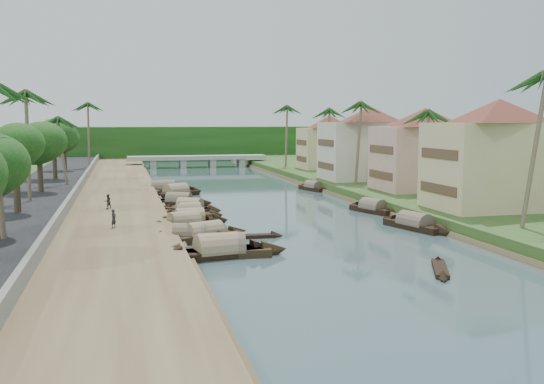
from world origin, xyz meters
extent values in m
plane|color=#3B5359|center=(0.00, 0.00, 0.00)|extent=(220.00, 220.00, 0.00)
cube|color=brown|center=(-16.00, 20.00, 0.40)|extent=(10.00, 180.00, 0.80)
cube|color=#305020|center=(19.00, 20.00, 0.60)|extent=(16.00, 180.00, 1.20)
cube|color=black|center=(-24.50, 20.00, 0.70)|extent=(8.00, 180.00, 1.40)
cube|color=slate|center=(-20.20, 20.00, 1.35)|extent=(0.40, 180.00, 1.10)
cube|color=#173D10|center=(0.00, 95.00, 4.00)|extent=(120.00, 4.00, 8.00)
cube|color=#173D10|center=(0.00, 100.00, 4.00)|extent=(120.00, 4.00, 8.00)
cube|color=#173D10|center=(0.00, 105.00, 4.00)|extent=(120.00, 4.00, 8.00)
cube|color=gray|center=(0.00, 72.00, 2.00)|extent=(28.00, 4.00, 0.80)
cube|color=gray|center=(-9.00, 72.00, 0.90)|extent=(1.20, 3.50, 1.80)
cube|color=gray|center=(-3.00, 72.00, 0.90)|extent=(1.20, 3.50, 1.80)
cube|color=gray|center=(3.00, 72.00, 0.90)|extent=(1.20, 3.50, 1.80)
cube|color=gray|center=(9.00, 72.00, 0.90)|extent=(1.20, 3.50, 1.80)
cube|color=#CCC289|center=(19.00, -2.00, 5.20)|extent=(12.00, 8.00, 8.00)
pyramid|color=brown|center=(19.00, -2.00, 10.30)|extent=(14.85, 14.85, 2.20)
cube|color=#513A25|center=(12.95, -2.00, 3.20)|extent=(0.10, 6.40, 0.90)
cube|color=#513A25|center=(12.95, -2.00, 6.40)|extent=(0.10, 6.40, 0.90)
cube|color=#DAA49A|center=(20.00, 14.00, 4.95)|extent=(11.00, 8.00, 7.50)
pyramid|color=brown|center=(20.00, 14.00, 9.80)|extent=(14.11, 14.11, 2.20)
cube|color=#513A25|center=(14.45, 14.00, 3.08)|extent=(0.10, 6.40, 0.90)
cube|color=#513A25|center=(14.45, 14.00, 6.08)|extent=(0.10, 6.40, 0.90)
cube|color=beige|center=(19.00, 28.00, 5.20)|extent=(13.00, 8.00, 8.00)
pyramid|color=brown|center=(19.00, 28.00, 10.30)|extent=(15.59, 15.59, 2.20)
cube|color=#513A25|center=(12.45, 28.00, 3.20)|extent=(0.10, 6.40, 0.90)
cube|color=#513A25|center=(12.45, 28.00, 6.40)|extent=(0.10, 6.40, 0.90)
cube|color=#CCC289|center=(20.00, 48.00, 4.70)|extent=(10.00, 7.00, 7.00)
pyramid|color=brown|center=(20.00, 48.00, 9.30)|extent=(12.62, 12.62, 2.20)
cube|color=#513A25|center=(14.95, 48.00, 2.95)|extent=(0.10, 5.60, 0.90)
cube|color=#513A25|center=(14.95, 48.00, 5.75)|extent=(0.10, 5.60, 0.90)
cube|color=black|center=(-8.45, -10.71, 0.20)|extent=(6.94, 2.59, 0.70)
cone|color=black|center=(-4.68, -10.98, 0.28)|extent=(2.08, 2.04, 2.13)
cone|color=black|center=(-12.22, -10.45, 0.28)|extent=(2.08, 2.04, 2.13)
cylinder|color=#6C5F51|center=(-8.45, -10.71, 0.58)|extent=(5.34, 2.56, 2.20)
cube|color=black|center=(-8.78, -10.97, 0.20)|extent=(6.40, 3.19, 0.70)
cone|color=black|center=(-5.43, -10.39, 0.28)|extent=(2.10, 2.24, 2.16)
cone|color=black|center=(-12.13, -11.55, 0.28)|extent=(2.10, 2.24, 2.16)
cylinder|color=#9A8462|center=(-8.78, -10.97, 0.58)|extent=(4.99, 3.03, 2.27)
cube|color=black|center=(-8.87, -4.84, 0.20)|extent=(6.16, 4.04, 0.70)
cone|color=black|center=(-5.85, -3.53, 0.28)|extent=(2.21, 2.20, 1.85)
cone|color=black|center=(-11.88, -6.14, 0.28)|extent=(2.21, 2.20, 1.85)
cylinder|color=#9A8462|center=(-8.87, -4.84, 0.58)|extent=(4.91, 3.55, 1.92)
cube|color=black|center=(-10.01, -4.96, 0.20)|extent=(5.60, 2.86, 0.70)
cone|color=black|center=(-7.11, -5.62, 0.28)|extent=(1.84, 1.84, 1.71)
cone|color=black|center=(-12.91, -4.30, 0.28)|extent=(1.84, 1.84, 1.71)
cylinder|color=#6C5F51|center=(-10.01, -4.96, 0.58)|extent=(4.38, 2.64, 1.78)
cube|color=black|center=(-9.85, 0.97, 0.20)|extent=(5.74, 3.54, 0.70)
cone|color=black|center=(-7.01, 1.97, 0.28)|extent=(2.04, 2.09, 1.83)
cone|color=black|center=(-12.70, -0.03, 0.28)|extent=(2.04, 2.09, 1.83)
cylinder|color=#9A8462|center=(-9.85, 0.97, 0.58)|extent=(4.55, 3.18, 1.92)
cube|color=black|center=(-9.19, 2.40, 0.20)|extent=(5.26, 2.27, 0.70)
cone|color=black|center=(-6.33, 2.56, 0.28)|extent=(1.62, 1.87, 1.95)
cone|color=black|center=(-12.05, 2.24, 0.28)|extent=(1.62, 1.87, 1.95)
cylinder|color=#9A8462|center=(-9.19, 2.40, 0.58)|extent=(4.05, 2.28, 2.07)
cube|color=black|center=(-8.88, 5.99, 0.20)|extent=(4.94, 2.15, 0.70)
cone|color=black|center=(-6.22, 5.74, 0.28)|extent=(1.54, 1.67, 1.70)
cone|color=black|center=(-11.53, 6.23, 0.28)|extent=(1.54, 1.67, 1.70)
cylinder|color=#6C5F51|center=(-8.88, 5.99, 0.58)|extent=(3.82, 2.12, 1.79)
cube|color=black|center=(-8.63, 8.33, 0.20)|extent=(4.82, 2.82, 0.70)
cone|color=black|center=(-6.21, 9.14, 0.28)|extent=(1.66, 1.65, 1.45)
cone|color=black|center=(-11.06, 7.53, 0.28)|extent=(1.66, 1.65, 1.45)
cylinder|color=#9A8462|center=(-8.63, 8.33, 0.58)|extent=(3.81, 2.53, 1.50)
cube|color=black|center=(-8.32, 10.26, 0.20)|extent=(5.32, 4.06, 0.70)
cone|color=black|center=(-5.87, 8.92, 0.28)|extent=(2.11, 2.19, 1.85)
cone|color=black|center=(-10.78, 11.60, 0.28)|extent=(2.11, 2.19, 1.85)
cylinder|color=#9A8462|center=(-8.32, 10.26, 0.58)|extent=(4.31, 3.55, 1.95)
cube|color=black|center=(-8.91, 16.17, 0.20)|extent=(5.88, 3.97, 0.70)
cone|color=black|center=(-6.04, 14.82, 0.28)|extent=(2.12, 2.08, 1.71)
cone|color=black|center=(-11.77, 17.53, 0.28)|extent=(2.12, 2.08, 1.71)
cylinder|color=#6C5F51|center=(-8.91, 16.17, 0.58)|extent=(4.69, 3.46, 1.77)
cube|color=black|center=(-9.15, 16.67, 0.20)|extent=(4.77, 2.66, 0.70)
cone|color=black|center=(-6.72, 15.99, 0.28)|extent=(1.62, 1.64, 1.48)
cone|color=black|center=(-11.58, 17.35, 0.28)|extent=(1.62, 1.64, 1.48)
cylinder|color=#9A8462|center=(-9.15, 16.67, 0.58)|extent=(3.75, 2.42, 1.55)
cube|color=black|center=(-8.49, 24.59, 0.20)|extent=(6.07, 4.64, 0.70)
cone|color=black|center=(-5.67, 26.20, 0.28)|extent=(2.37, 2.41, 1.99)
cone|color=black|center=(-11.31, 22.99, 0.28)|extent=(2.37, 2.41, 1.99)
cylinder|color=#9A8462|center=(-8.49, 24.59, 0.58)|extent=(4.91, 4.03, 2.09)
cube|color=black|center=(-9.69, 30.13, 0.20)|extent=(6.42, 1.81, 0.70)
cone|color=black|center=(-6.12, 30.12, 0.28)|extent=(1.82, 1.61, 1.81)
cone|color=black|center=(-13.25, 30.15, 0.28)|extent=(1.82, 1.61, 1.81)
cylinder|color=#6C5F51|center=(-9.69, 30.13, 0.58)|extent=(4.91, 1.88, 1.86)
cube|color=black|center=(-9.71, 30.73, 0.20)|extent=(5.39, 2.25, 0.70)
cone|color=black|center=(-6.81, 31.04, 0.28)|extent=(1.66, 1.69, 1.70)
cone|color=black|center=(-12.60, 30.42, 0.28)|extent=(1.66, 1.69, 1.70)
cylinder|color=#9A8462|center=(-9.71, 30.73, 0.58)|extent=(4.17, 2.19, 1.77)
cube|color=black|center=(9.63, -4.16, 0.20)|extent=(3.42, 6.63, 0.70)
cone|color=black|center=(8.70, -0.74, 0.28)|extent=(2.05, 2.17, 1.84)
cone|color=black|center=(10.56, -7.58, 0.28)|extent=(2.05, 2.17, 1.84)
cylinder|color=#6C5F51|center=(9.63, -4.16, 0.58)|extent=(3.10, 5.19, 1.88)
cube|color=black|center=(10.02, 5.78, 0.20)|extent=(3.45, 5.80, 0.70)
cone|color=black|center=(9.02, 8.69, 0.28)|extent=(2.01, 2.02, 1.76)
cone|color=black|center=(11.02, 2.87, 0.28)|extent=(2.01, 2.02, 1.76)
cylinder|color=#6C5F51|center=(10.02, 5.78, 0.58)|extent=(3.10, 4.59, 1.83)
cube|color=black|center=(10.20, 26.48, 0.20)|extent=(2.86, 5.48, 0.70)
cone|color=black|center=(9.42, 29.30, 0.28)|extent=(1.71, 1.80, 1.53)
cone|color=black|center=(10.98, 23.66, 0.28)|extent=(1.71, 1.80, 1.53)
cylinder|color=#6C5F51|center=(10.20, 26.48, 0.58)|extent=(2.58, 4.30, 1.57)
cube|color=black|center=(4.23, -18.10, 0.10)|extent=(2.65, 4.41, 0.35)
cone|color=black|center=(5.30, -15.82, 0.10)|extent=(1.22, 1.36, 0.82)
cone|color=black|center=(3.15, -20.38, 0.10)|extent=(1.22, 1.36, 0.82)
cube|color=black|center=(-5.18, -4.69, 0.10)|extent=(4.08, 1.08, 0.35)
cone|color=black|center=(-2.91, -4.79, 0.10)|extent=(1.05, 0.94, 0.90)
cone|color=black|center=(-7.45, -4.58, 0.10)|extent=(1.05, 0.94, 0.90)
cube|color=black|center=(-9.51, 23.32, 0.10)|extent=(4.64, 1.73, 0.35)
cone|color=black|center=(-6.99, 23.79, 0.10)|extent=(1.29, 1.10, 0.91)
cone|color=black|center=(-12.02, 22.85, 0.10)|extent=(1.29, 1.10, 0.91)
cylinder|color=#72624C|center=(15.00, -11.80, 7.10)|extent=(1.93, 0.36, 11.74)
sphere|color=#1A4316|center=(15.00, -11.80, 12.77)|extent=(3.20, 3.20, 3.20)
cylinder|color=#72624C|center=(16.00, 6.09, 5.82)|extent=(0.57, 0.36, 9.24)
sphere|color=#1A4316|center=(16.00, 6.09, 10.25)|extent=(3.20, 3.20, 3.20)
cylinder|color=#72624C|center=(15.00, 22.78, 6.52)|extent=(1.01, 0.36, 10.64)
sphere|color=#1A4316|center=(15.00, 22.78, 11.63)|extent=(3.20, 3.20, 3.20)
cylinder|color=#72624C|center=(16.00, 36.83, 6.22)|extent=(0.41, 0.36, 10.04)
sphere|color=#1A4316|center=(16.00, 36.83, 11.04)|extent=(3.20, 3.20, 3.20)
cylinder|color=#72624C|center=(-24.00, 12.27, 6.85)|extent=(0.44, 0.36, 10.90)
sphere|color=#1A4316|center=(-24.00, 12.27, 12.08)|extent=(3.20, 3.20, 3.20)
cylinder|color=#72624C|center=(-22.00, 28.48, 5.59)|extent=(1.33, 0.36, 8.37)
sphere|color=#1A4316|center=(-22.00, 28.48, 9.62)|extent=(3.20, 3.20, 3.20)
cylinder|color=#72624C|center=(14.00, 54.56, 6.68)|extent=(0.66, 0.36, 10.96)
sphere|color=#1A4316|center=(14.00, 54.56, 11.93)|extent=(3.20, 3.20, 3.20)
cylinder|color=#72624C|center=(-20.50, 58.01, 6.95)|extent=(0.48, 0.36, 11.11)
sphere|color=#1A4316|center=(-20.50, 58.01, 12.28)|extent=(3.20, 3.20, 3.20)
cylinder|color=#443427|center=(-24.00, 4.85, 3.33)|extent=(0.60, 0.60, 3.95)
ellipsoid|color=#173D10|center=(-24.00, 4.85, 7.10)|extent=(4.46, 4.46, 3.67)
cylinder|color=#443427|center=(-24.00, 20.84, 3.24)|extent=(0.60, 0.60, 3.76)
ellipsoid|color=#173D10|center=(-24.00, 20.84, 6.83)|extent=(5.40, 5.40, 4.44)
cylinder|color=#443427|center=(-24.00, 36.49, 3.37)|extent=(0.60, 0.60, 4.02)
ellipsoid|color=#173D10|center=(-24.00, 36.49, 7.21)|extent=(5.54, 5.54, 4.56)
cylinder|color=#443427|center=(-24.00, 51.76, 3.04)|extent=(0.60, 0.60, 3.36)
ellipsoid|color=#173D10|center=(-24.00, 51.76, 6.26)|extent=(4.37, 4.37, 3.59)
cylinder|color=#443427|center=(24.00, 28.58, 2.91)|extent=(0.60, 0.60, 3.49)
ellipsoid|color=#173D10|center=(24.00, 28.58, 6.24)|extent=(4.18, 4.18, 3.44)
imported|color=#26272E|center=(-15.76, -1.88, 1.55)|extent=(0.61, 0.66, 1.51)
imported|color=#312A22|center=(-16.45, 9.33, 1.52)|extent=(0.88, 0.82, 1.44)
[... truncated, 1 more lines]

